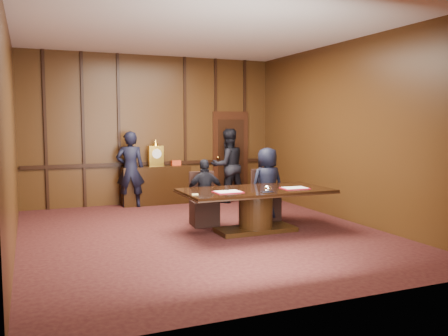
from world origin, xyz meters
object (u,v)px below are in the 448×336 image
at_px(signatory_right, 267,184).
at_px(witness_left, 130,169).
at_px(sideboard, 156,184).
at_px(signatory_left, 205,193).
at_px(conference_table, 256,203).
at_px(witness_right, 228,166).

relative_size(signatory_right, witness_left, 0.83).
height_order(sideboard, witness_left, witness_left).
relative_size(signatory_left, signatory_right, 0.87).
bearing_deg(conference_table, signatory_right, 50.91).
height_order(conference_table, witness_left, witness_left).
bearing_deg(sideboard, signatory_right, -59.92).
relative_size(witness_left, witness_right, 0.97).
bearing_deg(conference_table, witness_left, 114.84).
xyz_separation_m(conference_table, witness_right, (0.78, 3.09, 0.38)).
bearing_deg(conference_table, witness_right, 75.84).
distance_m(conference_table, witness_left, 3.67).
relative_size(signatory_right, witness_right, 0.81).
bearing_deg(witness_right, witness_left, -9.79).
bearing_deg(conference_table, signatory_left, 129.09).
height_order(conference_table, signatory_right, signatory_right).
height_order(signatory_left, witness_right, witness_right).
distance_m(sideboard, witness_right, 1.77).
bearing_deg(witness_left, signatory_left, 122.05).
bearing_deg(witness_left, signatory_right, 143.66).
distance_m(sideboard, witness_left, 0.76).
relative_size(conference_table, witness_right, 1.48).
xyz_separation_m(sideboard, witness_left, (-0.64, -0.16, 0.38)).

